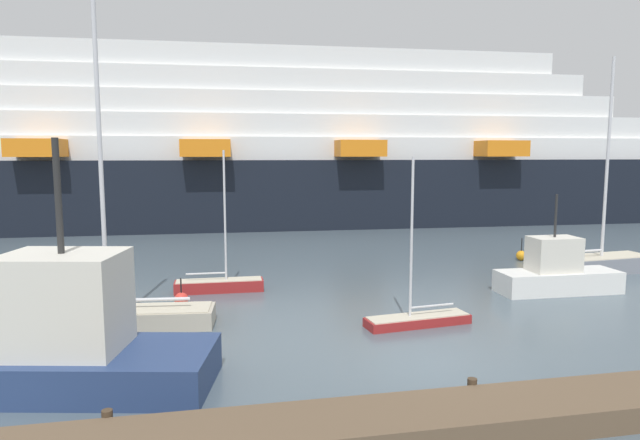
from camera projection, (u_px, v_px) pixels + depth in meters
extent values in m
plane|color=#4C5B66|center=(431.00, 368.00, 16.30)|extent=(600.00, 600.00, 0.00)
cube|color=brown|center=(493.00, 414.00, 12.76)|extent=(21.62, 1.90, 0.62)
cylinder|color=#423323|center=(108.00, 426.00, 12.09)|extent=(0.24, 0.24, 0.74)
cylinder|color=#423323|center=(472.00, 393.00, 13.77)|extent=(0.24, 0.24, 0.74)
cube|color=#BCB29E|center=(123.00, 318.00, 20.10)|extent=(6.70, 2.27, 0.67)
cube|color=beige|center=(123.00, 309.00, 20.06)|extent=(6.42, 2.12, 0.04)
cylinder|color=silver|center=(100.00, 152.00, 19.33)|extent=(0.16, 0.16, 11.43)
cylinder|color=silver|center=(149.00, 300.00, 20.11)|extent=(2.95, 0.43, 0.13)
cube|color=maroon|center=(219.00, 286.00, 25.36)|extent=(4.04, 1.04, 0.51)
cube|color=beige|center=(219.00, 280.00, 25.32)|extent=(3.88, 0.96, 0.04)
cylinder|color=silver|center=(225.00, 216.00, 25.03)|extent=(0.10, 0.10, 5.96)
cylinder|color=silver|center=(206.00, 273.00, 25.18)|extent=(1.81, 0.11, 0.08)
cube|color=gray|center=(593.00, 265.00, 29.35)|extent=(6.87, 2.54, 0.84)
cube|color=beige|center=(593.00, 257.00, 29.30)|extent=(6.59, 2.37, 0.04)
cylinder|color=silver|center=(608.00, 159.00, 28.82)|extent=(0.16, 0.16, 10.43)
cylinder|color=silver|center=(579.00, 251.00, 28.98)|extent=(3.02, 0.40, 0.13)
cube|color=maroon|center=(418.00, 321.00, 20.39)|extent=(4.09, 1.46, 0.33)
cube|color=beige|center=(418.00, 316.00, 20.36)|extent=(3.92, 1.36, 0.04)
cylinder|color=silver|center=(412.00, 238.00, 19.91)|extent=(0.10, 0.10, 5.88)
cylinder|color=silver|center=(432.00, 306.00, 20.50)|extent=(1.80, 0.29, 0.08)
cube|color=white|center=(558.00, 282.00, 25.18)|extent=(5.60, 1.90, 0.99)
cube|color=silver|center=(554.00, 254.00, 24.97)|extent=(2.17, 1.41, 1.57)
cylinder|color=#262626|center=(556.00, 216.00, 24.76)|extent=(0.11, 0.11, 1.95)
cube|color=navy|center=(52.00, 368.00, 14.93)|extent=(9.10, 4.73, 1.06)
cube|color=silver|center=(64.00, 302.00, 14.70)|extent=(3.45, 2.86, 2.64)
cylinder|color=#262626|center=(58.00, 196.00, 14.36)|extent=(0.17, 0.17, 3.03)
sphere|color=orange|center=(521.00, 256.00, 32.69)|extent=(0.59, 0.59, 0.59)
cylinder|color=black|center=(522.00, 244.00, 32.61)|extent=(0.06, 0.06, 0.77)
sphere|color=red|center=(181.00, 299.00, 22.88)|extent=(0.58, 0.58, 0.58)
cylinder|color=black|center=(181.00, 285.00, 22.81)|extent=(0.06, 0.06, 0.61)
cube|color=black|center=(141.00, 192.00, 49.68)|extent=(105.66, 18.17, 5.79)
cube|color=white|center=(139.00, 149.00, 49.21)|extent=(97.19, 16.13, 1.89)
cube|color=white|center=(139.00, 127.00, 48.98)|extent=(91.36, 15.16, 1.89)
cube|color=white|center=(138.00, 106.00, 48.76)|extent=(85.53, 14.19, 1.89)
cube|color=white|center=(137.00, 84.00, 48.53)|extent=(79.70, 13.22, 1.89)
cube|color=white|center=(136.00, 62.00, 48.30)|extent=(73.87, 12.26, 1.89)
cube|color=orange|center=(37.00, 148.00, 40.71)|extent=(3.88, 3.07, 1.33)
cube|color=orange|center=(206.00, 148.00, 42.71)|extent=(3.88, 3.07, 1.33)
cube|color=orange|center=(360.00, 148.00, 44.71)|extent=(3.88, 3.07, 1.33)
cube|color=orange|center=(501.00, 149.00, 46.71)|extent=(3.88, 3.07, 1.33)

